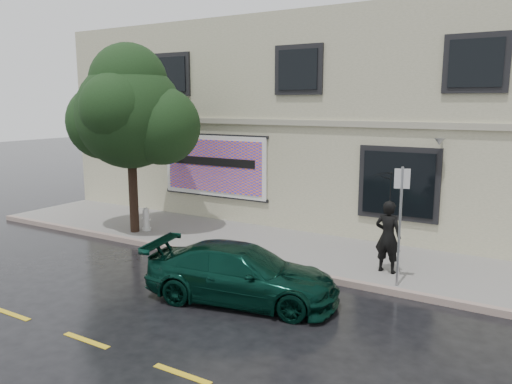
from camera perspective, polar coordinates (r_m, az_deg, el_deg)
The scene contains 12 objects.
ground at distance 12.16m, azimuth -6.00°, elevation -10.15°, with size 90.00×90.00×0.00m, color black.
sidewalk at distance 14.72m, azimuth 1.64°, elevation -6.14°, with size 20.00×3.50×0.15m, color gray.
curb at distance 13.29m, azimuth -2.09°, elevation -7.96°, with size 20.00×0.18×0.16m, color gray.
road_marking at distance 9.82m, azimuth -18.82°, elevation -15.75°, with size 19.00×0.12×0.01m, color gold.
building at distance 19.36m, azimuth 10.13°, elevation 7.91°, with size 20.00×8.12×7.00m.
billboard at distance 17.40m, azimuth -4.85°, elevation 3.01°, with size 4.30×0.16×2.20m.
car at distance 10.81m, azimuth -1.66°, elevation -9.30°, with size 1.84×4.17×1.21m, color black.
pedestrian at distance 12.45m, azimuth 14.84°, elevation -4.95°, with size 0.65×0.42×1.77m, color black.
umbrella at distance 12.18m, azimuth 15.12°, elevation 0.88°, with size 1.08×1.08×0.80m, color black.
street_tree at distance 15.95m, azimuth -14.21°, elevation 8.48°, with size 3.29×3.29×5.34m.
fire_hydrant at distance 16.46m, azimuth -12.44°, elevation -3.05°, with size 0.31×0.29×0.75m.
sign_pole at distance 11.40m, azimuth 16.16°, elevation -2.64°, with size 0.32×0.13×2.70m.
Camera 1 is at (6.90, -9.08, 4.21)m, focal length 35.00 mm.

